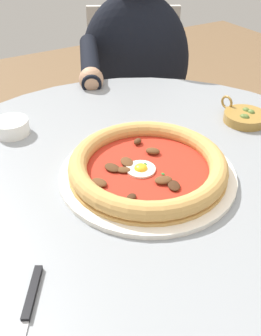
# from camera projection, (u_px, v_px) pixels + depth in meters

# --- Properties ---
(dining_table) EXTENTS (0.99, 0.99, 0.74)m
(dining_table) POSITION_uv_depth(u_px,v_px,m) (145.00, 237.00, 0.82)
(dining_table) COLOR gray
(dining_table) RESTS_ON ground
(pizza_on_plate) EXTENTS (0.34, 0.34, 0.05)m
(pizza_on_plate) POSITION_uv_depth(u_px,v_px,m) (144.00, 167.00, 0.72)
(pizza_on_plate) COLOR white
(pizza_on_plate) RESTS_ON dining_table
(steak_knife) EXTENTS (0.19, 0.12, 0.01)m
(steak_knife) POSITION_uv_depth(u_px,v_px,m) (27.00, 315.00, 0.48)
(steak_knife) COLOR silver
(steak_knife) RESTS_ON dining_table
(ramekin_capers) EXTENTS (0.08, 0.08, 0.03)m
(ramekin_capers) POSITION_uv_depth(u_px,v_px,m) (11.00, 126.00, 0.85)
(ramekin_capers) COLOR white
(ramekin_capers) RESTS_ON dining_table
(olive_pan) EXTENTS (0.13, 0.10, 0.05)m
(olive_pan) POSITION_uv_depth(u_px,v_px,m) (245.00, 117.00, 0.90)
(olive_pan) COLOR olive
(olive_pan) RESTS_ON dining_table
(diner_person) EXTENTS (0.45, 0.53, 1.13)m
(diner_person) POSITION_uv_depth(u_px,v_px,m) (134.00, 111.00, 1.47)
(diner_person) COLOR #282833
(diner_person) RESTS_ON ground
(cafe_chair_diner) EXTENTS (0.56, 0.56, 0.84)m
(cafe_chair_diner) POSITION_uv_depth(u_px,v_px,m) (134.00, 93.00, 1.57)
(cafe_chair_diner) COLOR beige
(cafe_chair_diner) RESTS_ON ground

